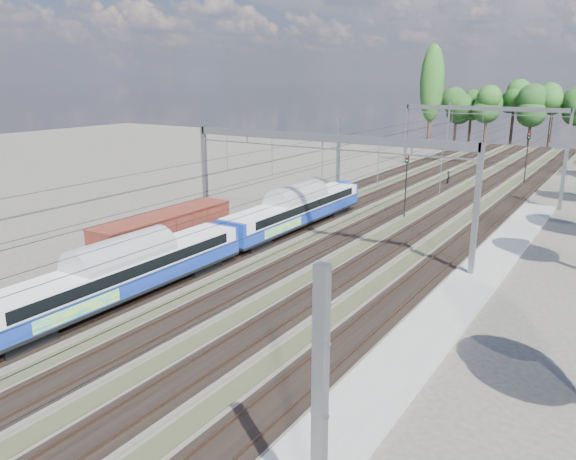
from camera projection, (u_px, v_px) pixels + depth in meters
The scene contains 10 objects.
track_bed at pixel (394, 211), 55.87m from camera, with size 21.00×130.00×0.34m.
platform at pixel (429, 332), 29.28m from camera, with size 3.00×70.00×0.30m, color gray.
catenary at pixel (427, 141), 60.32m from camera, with size 25.65×130.00×9.00m.
tree_belt at pixel (550, 108), 91.31m from camera, with size 39.72×100.11×11.92m.
poplar at pixel (432, 84), 103.48m from camera, with size 4.40×4.40×19.04m.
emu_train at pixel (116, 269), 32.21m from camera, with size 2.75×58.23×4.02m.
freight_boxcar at pixel (165, 231), 41.59m from camera, with size 2.56×12.37×3.19m.
worker at pixel (449, 178), 69.63m from camera, with size 0.65×0.43×1.79m, color black.
signal_near at pixel (406, 178), 53.01m from camera, with size 0.43×0.39×6.00m.
signal_far at pixel (527, 152), 69.81m from camera, with size 0.45×0.42×6.38m.
Camera 1 is at (20.14, -6.63, 12.97)m, focal length 35.00 mm.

